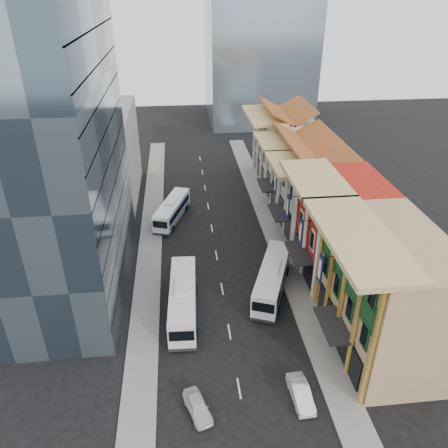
{
  "coord_description": "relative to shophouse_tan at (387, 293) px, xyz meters",
  "views": [
    {
      "loc": [
        -4.08,
        -24.6,
        30.67
      ],
      "look_at": [
        0.72,
        19.65,
        5.84
      ],
      "focal_mm": 35.0,
      "sensor_mm": 36.0,
      "label": 1
    }
  ],
  "objects": [
    {
      "name": "sedan_left",
      "position": [
        -17.66,
        -5.98,
        -5.35
      ],
      "size": [
        2.66,
        4.11,
        1.3
      ],
      "primitive_type": "imported",
      "rotation": [
        0.0,
        0.0,
        0.32
      ],
      "color": "silver",
      "rests_on": "ground"
    },
    {
      "name": "shophouse_cream_near",
      "position": [
        0.0,
        21.5,
        -1.0
      ],
      "size": [
        8.0,
        9.0,
        10.0
      ],
      "primitive_type": "cube",
      "color": "beige",
      "rests_on": "ground"
    },
    {
      "name": "shophouse_tan",
      "position": [
        0.0,
        0.0,
        0.0
      ],
      "size": [
        8.0,
        14.0,
        12.0
      ],
      "primitive_type": "cube",
      "color": "tan",
      "rests_on": "ground"
    },
    {
      "name": "office_block_far",
      "position": [
        -30.0,
        37.0,
        1.0
      ],
      "size": [
        10.0,
        18.0,
        14.0
      ],
      "primitive_type": "cube",
      "color": "gray",
      "rests_on": "ground"
    },
    {
      "name": "bus_left_near",
      "position": [
        -18.46,
        6.31,
        -4.14
      ],
      "size": [
        3.24,
        11.69,
        3.71
      ],
      "primitive_type": null,
      "rotation": [
        0.0,
        0.0,
        -0.05
      ],
      "color": "silver",
      "rests_on": "ground"
    },
    {
      "name": "sedan_right",
      "position": [
        -9.06,
        -5.62,
        -5.32
      ],
      "size": [
        1.65,
        4.2,
        1.36
      ],
      "primitive_type": "imported",
      "rotation": [
        0.0,
        0.0,
        0.05
      ],
      "color": "silver",
      "rests_on": "ground"
    },
    {
      "name": "ground",
      "position": [
        -14.0,
        -5.0,
        -6.0
      ],
      "size": [
        200.0,
        200.0,
        0.0
      ],
      "primitive_type": "plane",
      "color": "black",
      "rests_on": "ground"
    },
    {
      "name": "shophouse_red",
      "position": [
        0.0,
        12.0,
        0.0
      ],
      "size": [
        8.0,
        10.0,
        12.0
      ],
      "primitive_type": "cube",
      "color": "#A21F12",
      "rests_on": "ground"
    },
    {
      "name": "office_tower",
      "position": [
        -31.0,
        14.0,
        9.0
      ],
      "size": [
        12.0,
        26.0,
        30.0
      ],
      "primitive_type": "cube",
      "color": "#374758",
      "rests_on": "ground"
    },
    {
      "name": "bus_right",
      "position": [
        -8.5,
        9.01,
        -4.18
      ],
      "size": [
        6.58,
        11.56,
        3.65
      ],
      "primitive_type": null,
      "rotation": [
        0.0,
        0.0,
        -0.37
      ],
      "color": "silver",
      "rests_on": "ground"
    },
    {
      "name": "bus_left_far",
      "position": [
        -19.5,
        27.16,
        -4.37
      ],
      "size": [
        5.57,
        10.41,
        3.27
      ],
      "primitive_type": null,
      "rotation": [
        0.0,
        0.0,
        -0.33
      ],
      "color": "white",
      "rests_on": "ground"
    },
    {
      "name": "shophouse_cream_far",
      "position": [
        0.0,
        41.0,
        -0.5
      ],
      "size": [
        8.0,
        12.0,
        11.0
      ],
      "primitive_type": "cube",
      "color": "beige",
      "rests_on": "ground"
    },
    {
      "name": "shophouse_cream_mid",
      "position": [
        0.0,
        30.5,
        -1.0
      ],
      "size": [
        8.0,
        9.0,
        10.0
      ],
      "primitive_type": "cube",
      "color": "beige",
      "rests_on": "ground"
    },
    {
      "name": "sidewalk_right",
      "position": [
        -5.5,
        17.0,
        -5.92
      ],
      "size": [
        3.0,
        90.0,
        0.15
      ],
      "primitive_type": "cube",
      "color": "slate",
      "rests_on": "ground"
    },
    {
      "name": "sidewalk_left",
      "position": [
        -22.5,
        17.0,
        -5.92
      ],
      "size": [
        3.0,
        90.0,
        0.15
      ],
      "primitive_type": "cube",
      "color": "slate",
      "rests_on": "ground"
    }
  ]
}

